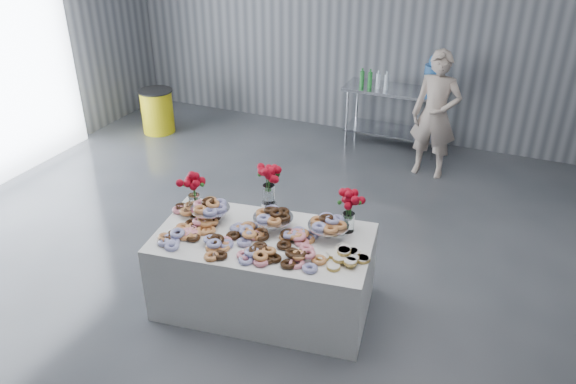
% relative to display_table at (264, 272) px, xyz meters
% --- Properties ---
extents(ground, '(9.00, 9.00, 0.00)m').
position_rel_display_table_xyz_m(ground, '(-0.32, -0.04, -0.38)').
color(ground, '#35383D').
rests_on(ground, ground).
extents(room_walls, '(8.04, 9.04, 4.02)m').
position_rel_display_table_xyz_m(room_walls, '(-0.60, 0.03, 2.26)').
color(room_walls, gray).
rests_on(room_walls, ground).
extents(display_table, '(2.02, 1.26, 0.75)m').
position_rel_display_table_xyz_m(display_table, '(0.00, 0.00, 0.00)').
color(display_table, white).
rests_on(display_table, ground).
extents(prep_table, '(1.50, 0.60, 0.90)m').
position_rel_display_table_xyz_m(prep_table, '(0.18, 4.06, 0.24)').
color(prep_table, silver).
rests_on(prep_table, ground).
extents(donut_mounds, '(1.90, 1.05, 0.09)m').
position_rel_display_table_xyz_m(donut_mounds, '(-0.00, -0.05, 0.42)').
color(donut_mounds, '#D8984F').
rests_on(donut_mounds, display_table).
extents(cake_stand_left, '(0.36, 0.36, 0.17)m').
position_rel_display_table_xyz_m(cake_stand_left, '(-0.57, 0.07, 0.52)').
color(cake_stand_left, silver).
rests_on(cake_stand_left, display_table).
extents(cake_stand_mid, '(0.36, 0.36, 0.17)m').
position_rel_display_table_xyz_m(cake_stand_mid, '(0.03, 0.16, 0.52)').
color(cake_stand_mid, silver).
rests_on(cake_stand_mid, display_table).
extents(cake_stand_right, '(0.36, 0.36, 0.17)m').
position_rel_display_table_xyz_m(cake_stand_right, '(0.52, 0.23, 0.52)').
color(cake_stand_right, silver).
rests_on(cake_stand_right, display_table).
extents(danish_pile, '(0.48, 0.48, 0.11)m').
position_rel_display_table_xyz_m(danish_pile, '(0.76, -0.04, 0.43)').
color(danish_pile, white).
rests_on(danish_pile, display_table).
extents(bouquet_left, '(0.26, 0.26, 0.42)m').
position_rel_display_table_xyz_m(bouquet_left, '(-0.78, 0.14, 0.67)').
color(bouquet_left, white).
rests_on(bouquet_left, display_table).
extents(bouquet_right, '(0.26, 0.26, 0.42)m').
position_rel_display_table_xyz_m(bouquet_right, '(0.65, 0.40, 0.67)').
color(bouquet_right, white).
rests_on(bouquet_right, display_table).
extents(bouquet_center, '(0.26, 0.26, 0.57)m').
position_rel_display_table_xyz_m(bouquet_center, '(-0.10, 0.34, 0.75)').
color(bouquet_center, silver).
rests_on(bouquet_center, display_table).
extents(water_jug, '(0.28, 0.28, 0.55)m').
position_rel_display_table_xyz_m(water_jug, '(0.68, 4.06, 0.77)').
color(water_jug, '#448EE7').
rests_on(water_jug, prep_table).
extents(drink_bottles, '(0.54, 0.08, 0.27)m').
position_rel_display_table_xyz_m(drink_bottles, '(-0.14, 3.96, 0.66)').
color(drink_bottles, '#268C33').
rests_on(drink_bottles, prep_table).
extents(person, '(0.64, 0.44, 1.68)m').
position_rel_display_table_xyz_m(person, '(0.87, 3.37, 0.47)').
color(person, '#CC8C93').
rests_on(person, ground).
extents(trash_barrel, '(0.53, 0.53, 0.68)m').
position_rel_display_table_xyz_m(trash_barrel, '(-3.37, 3.15, -0.03)').
color(trash_barrel, yellow).
rests_on(trash_barrel, ground).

